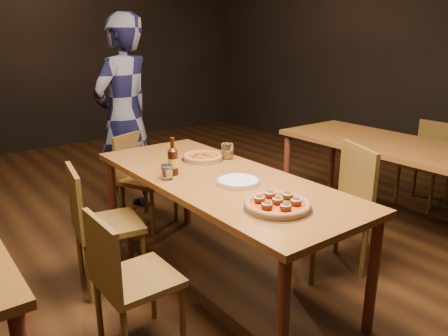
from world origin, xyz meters
TOP-DOWN VIEW (x-y plane):
  - ground at (0.00, 0.00)m, footprint 9.00×9.00m
  - table_main at (0.00, 0.00)m, footprint 0.80×2.00m
  - table_right at (1.70, -0.20)m, footprint 0.80×2.00m
  - chair_main_nw at (-0.72, -0.26)m, footprint 0.38×0.38m
  - chair_main_sw at (-0.59, 0.42)m, footprint 0.47×0.47m
  - chair_main_e at (0.71, -0.32)m, footprint 0.57×0.57m
  - chair_end at (0.06, 1.13)m, footprint 0.52×0.52m
  - chair_nbr_right at (2.42, -0.08)m, footprint 0.41×0.41m
  - pizza_meatball at (-0.08, -0.61)m, footprint 0.37×0.37m
  - pizza_margherita at (0.14, 0.39)m, footprint 0.30×0.30m
  - plate_stack at (0.01, -0.18)m, footprint 0.27×0.27m
  - beer_bottle at (-0.21, 0.21)m, footprint 0.07×0.07m
  - water_glass at (-0.29, 0.16)m, footprint 0.07×0.07m
  - amber_glass at (0.30, 0.31)m, footprint 0.09×0.09m
  - diner at (0.05, 1.50)m, footprint 0.78×0.66m

SIDE VIEW (x-z plane):
  - ground at x=0.00m, z-range 0.00..0.00m
  - chair_main_nw at x=-0.72m, z-range 0.00..0.82m
  - chair_end at x=0.06m, z-range 0.00..0.84m
  - chair_nbr_right at x=2.42m, z-range 0.00..0.84m
  - chair_main_sw at x=-0.59m, z-range 0.00..0.87m
  - chair_main_e at x=0.71m, z-range 0.00..0.94m
  - table_main at x=0.00m, z-range 0.30..1.05m
  - table_right at x=1.70m, z-range 0.30..1.05m
  - plate_stack at x=0.01m, z-range 0.75..0.78m
  - pizza_margherita at x=0.14m, z-range 0.75..0.79m
  - pizza_meatball at x=-0.08m, z-range 0.74..0.81m
  - water_glass at x=-0.29m, z-range 0.75..0.84m
  - amber_glass at x=0.30m, z-range 0.75..0.86m
  - beer_bottle at x=-0.21m, z-range 0.72..0.96m
  - diner at x=0.05m, z-range 0.00..1.80m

